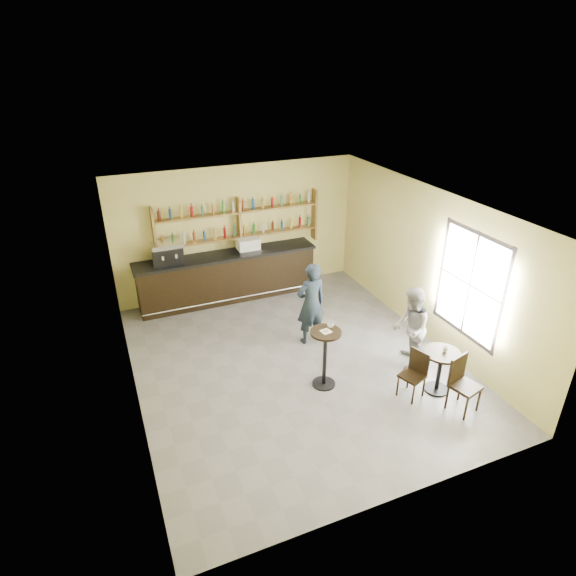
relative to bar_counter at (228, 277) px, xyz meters
name	(u,v)px	position (x,y,z in m)	size (l,w,h in m)	color
floor	(294,362)	(0.42, -3.15, -0.59)	(7.00, 7.00, 0.00)	slate
ceiling	(295,207)	(0.42, -3.15, 2.61)	(7.00, 7.00, 0.00)	white
wall_back	(238,231)	(0.42, 0.35, 1.01)	(7.00, 7.00, 0.00)	#D3CA78
wall_front	(407,409)	(0.42, -6.65, 1.01)	(7.00, 7.00, 0.00)	#D3CA78
wall_left	(125,323)	(-2.58, -3.15, 1.01)	(7.00, 7.00, 0.00)	#D3CA78
wall_right	(429,265)	(3.42, -3.15, 1.01)	(7.00, 7.00, 0.00)	#D3CA78
window_pane	(470,285)	(3.41, -4.35, 1.11)	(2.00, 2.00, 0.00)	white
window_frame	(470,285)	(3.41, -4.35, 1.11)	(0.04, 1.70, 2.10)	black
shelf_unit	(239,224)	(0.42, 0.22, 1.22)	(4.00, 0.26, 1.40)	brown
liquor_bottles	(239,217)	(0.42, 0.22, 1.39)	(3.68, 0.10, 1.00)	#8C5919
bar_counter	(228,277)	(0.00, 0.00, 0.00)	(4.39, 0.86, 1.19)	black
espresso_machine	(168,253)	(-1.36, 0.00, 0.84)	(0.69, 0.44, 0.49)	black
pastry_case	(248,244)	(0.55, 0.00, 0.76)	(0.54, 0.43, 0.33)	silver
pedestal_table	(325,359)	(0.66, -3.99, -0.02)	(0.56, 0.56, 1.15)	black
napkin	(326,331)	(0.66, -3.99, 0.56)	(0.17, 0.17, 0.00)	white
donut	(327,330)	(0.67, -4.00, 0.58)	(0.11, 0.11, 0.04)	gold
cup_pedestal	(331,325)	(0.80, -3.89, 0.61)	(0.12, 0.12, 0.10)	white
man_main	(311,304)	(1.05, -2.54, 0.30)	(0.65, 0.43, 1.79)	black
cafe_table	(439,371)	(2.49, -4.93, -0.18)	(0.65, 0.65, 0.82)	black
cup_cafe	(445,350)	(2.54, -4.93, 0.27)	(0.09, 0.09, 0.09)	white
chair_west	(412,376)	(1.94, -4.88, -0.15)	(0.38, 0.38, 0.89)	black
chair_south	(465,386)	(2.54, -5.53, -0.09)	(0.44, 0.44, 1.01)	black
patron_second	(410,328)	(2.43, -4.05, 0.23)	(0.81, 0.63, 1.66)	gray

